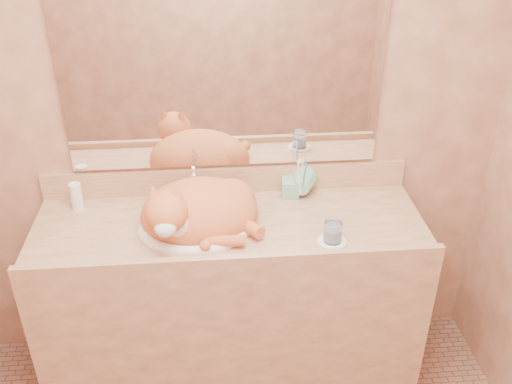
{
  "coord_description": "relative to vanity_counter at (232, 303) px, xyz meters",
  "views": [
    {
      "loc": [
        -0.06,
        -1.21,
        2.15
      ],
      "look_at": [
        0.11,
        0.7,
        1.01
      ],
      "focal_mm": 40.0,
      "sensor_mm": 36.0,
      "label": 1
    }
  ],
  "objects": [
    {
      "name": "cat",
      "position": [
        -0.13,
        -0.01,
        0.51
      ],
      "size": [
        0.53,
        0.45,
        0.26
      ],
      "primitive_type": null,
      "rotation": [
        0.0,
        0.0,
        0.12
      ],
      "color": "#C3582D",
      "rests_on": "sink_basin"
    },
    {
      "name": "saucer",
      "position": [
        0.39,
        -0.17,
        0.43
      ],
      "size": [
        0.11,
        0.11,
        0.01
      ],
      "primitive_type": "cylinder",
      "color": "white",
      "rests_on": "vanity_counter"
    },
    {
      "name": "faucet",
      "position": [
        -0.14,
        0.15,
        0.51
      ],
      "size": [
        0.07,
        0.13,
        0.17
      ],
      "primitive_type": null,
      "rotation": [
        0.0,
        0.0,
        -0.23
      ],
      "color": "white",
      "rests_on": "vanity_counter"
    },
    {
      "name": "mirror",
      "position": [
        0.0,
        0.26,
        0.97
      ],
      "size": [
        1.3,
        0.02,
        0.8
      ],
      "primitive_type": "cube",
      "color": "white",
      "rests_on": "wall_back"
    },
    {
      "name": "sink_basin",
      "position": [
        -0.14,
        -0.02,
        0.5
      ],
      "size": [
        0.52,
        0.46,
        0.14
      ],
      "primitive_type": null,
      "rotation": [
        0.0,
        0.0,
        -0.21
      ],
      "color": "white",
      "rests_on": "vanity_counter"
    },
    {
      "name": "soap_dispenser",
      "position": [
        0.27,
        0.17,
        0.51
      ],
      "size": [
        0.08,
        0.09,
        0.17
      ],
      "primitive_type": "imported",
      "rotation": [
        0.0,
        0.0,
        -0.1
      ],
      "color": "#76BD99",
      "rests_on": "vanity_counter"
    },
    {
      "name": "toothbrushes",
      "position": [
        0.32,
        0.16,
        0.55
      ],
      "size": [
        0.03,
        0.03,
        0.2
      ],
      "primitive_type": null,
      "color": "white",
      "rests_on": "toothbrush_cup"
    },
    {
      "name": "wall_back",
      "position": [
        0.0,
        0.28,
        0.82
      ],
      "size": [
        2.4,
        0.02,
        2.5
      ],
      "primitive_type": "cube",
      "color": "#905841",
      "rests_on": "ground"
    },
    {
      "name": "lotion_bottle",
      "position": [
        -0.64,
        0.17,
        0.49
      ],
      "size": [
        0.05,
        0.05,
        0.12
      ],
      "primitive_type": "cylinder",
      "color": "white",
      "rests_on": "vanity_counter"
    },
    {
      "name": "toothbrush_cup",
      "position": [
        0.32,
        0.16,
        0.48
      ],
      "size": [
        0.15,
        0.15,
        0.11
      ],
      "primitive_type": "imported",
      "rotation": [
        0.0,
        0.0,
        -0.3
      ],
      "color": "#76BD99",
      "rests_on": "vanity_counter"
    },
    {
      "name": "vanity_counter",
      "position": [
        0.0,
        0.0,
        0.0
      ],
      "size": [
        1.6,
        0.55,
        0.85
      ],
      "primitive_type": null,
      "color": "#956343",
      "rests_on": "floor"
    },
    {
      "name": "water_glass",
      "position": [
        0.39,
        -0.17,
        0.48
      ],
      "size": [
        0.07,
        0.07,
        0.08
      ],
      "primitive_type": "cylinder",
      "color": "silver",
      "rests_on": "saucer"
    }
  ]
}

